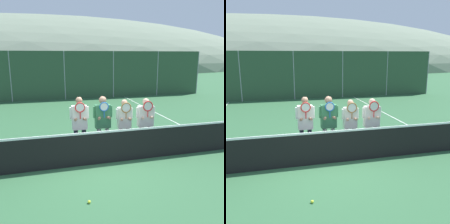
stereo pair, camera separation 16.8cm
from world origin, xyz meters
TOP-DOWN VIEW (x-y plane):
  - ground_plane at (0.00, 0.00)m, footprint 120.00×120.00m
  - hill_distant at (0.00, 63.63)m, footprint 126.91×70.51m
  - clubhouse_building at (-0.11, 20.34)m, footprint 23.51×5.50m
  - fence_back at (0.00, 11.11)m, footprint 21.17×0.06m
  - tennis_net at (0.00, 0.00)m, footprint 11.71×0.09m
  - court_line_right_sideline at (4.36, 3.00)m, footprint 0.05×16.00m
  - player_leftmost at (-0.51, 0.62)m, footprint 0.57×0.34m
  - player_center_left at (0.20, 0.61)m, footprint 0.60×0.34m
  - player_center_right at (0.89, 0.62)m, footprint 0.55×0.34m
  - player_rightmost at (1.60, 0.60)m, footprint 0.63×0.34m
  - car_left_of_center at (-2.18, 14.29)m, footprint 4.48×1.92m
  - car_center at (2.70, 14.62)m, footprint 4.23×1.97m
  - car_right_of_center at (7.39, 14.24)m, footprint 4.11×2.00m
  - tennis_ball_on_court at (-0.70, -1.87)m, footprint 0.07×0.07m

SIDE VIEW (x-z plane):
  - ground_plane at x=0.00m, z-range 0.00..0.00m
  - hill_distant at x=0.00m, z-range -12.34..12.34m
  - court_line_right_sideline at x=4.36m, z-range 0.00..0.01m
  - tennis_ball_on_court at x=-0.70m, z-range 0.00..0.07m
  - tennis_net at x=0.00m, z-range -0.03..1.04m
  - car_right_of_center at x=7.39m, z-range 0.03..1.71m
  - car_left_of_center at x=-2.18m, z-range 0.02..1.79m
  - car_center at x=2.70m, z-range 0.01..1.83m
  - player_center_right at x=0.89m, z-range 0.15..1.88m
  - player_rightmost at x=1.60m, z-range 0.18..1.92m
  - player_leftmost at x=-0.51m, z-range 0.16..2.04m
  - player_center_left at x=0.20m, z-range 0.18..2.05m
  - clubhouse_building at x=-0.11m, z-range 0.02..3.26m
  - fence_back at x=0.00m, z-range 0.00..3.35m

